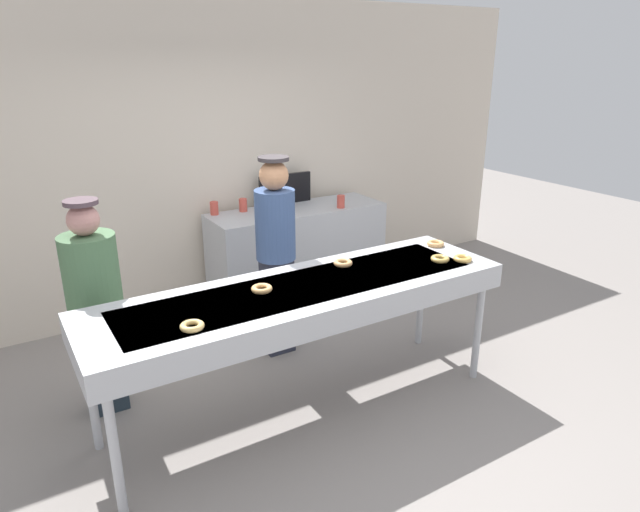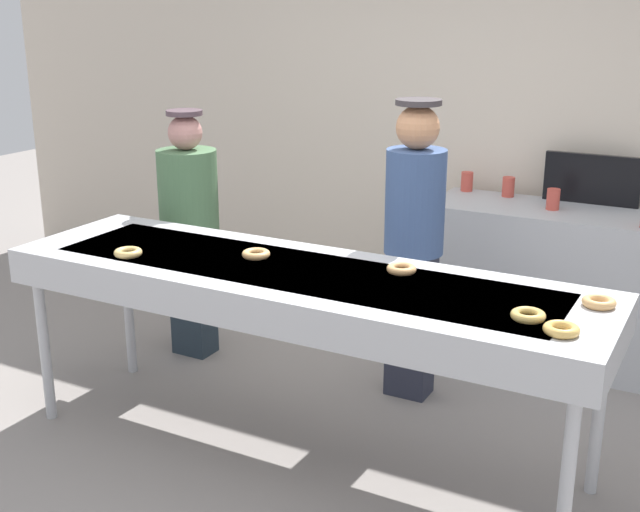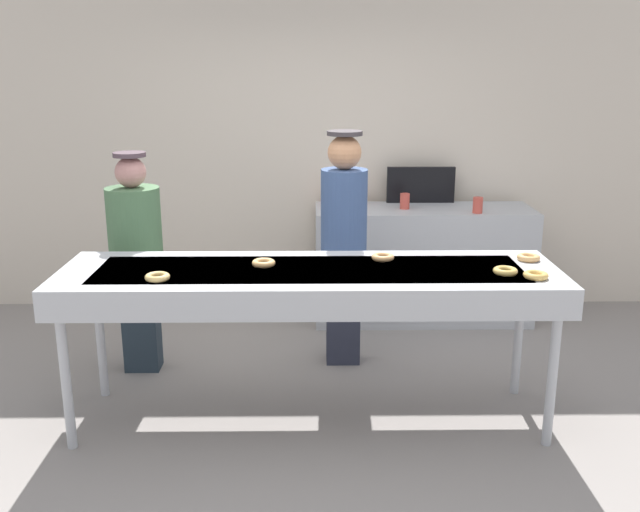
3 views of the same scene
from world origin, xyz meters
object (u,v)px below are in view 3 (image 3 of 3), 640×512
(worker_baker, at_px, (136,249))
(paper_cup_0, at_px, (362,197))
(glazed_donut_0, at_px, (264,263))
(menu_display, at_px, (421,185))
(glazed_donut_3, at_px, (536,275))
(paper_cup_3, at_px, (478,205))
(glazed_donut_5, at_px, (505,271))
(glazed_donut_2, at_px, (383,257))
(glazed_donut_1, at_px, (157,277))
(paper_cup_1, at_px, (328,196))
(prep_counter, at_px, (422,264))
(fryer_conveyor, at_px, (310,283))
(worker_assistant, at_px, (344,236))
(paper_cup_2, at_px, (405,201))
(glazed_donut_4, at_px, (528,257))

(worker_baker, height_order, paper_cup_0, worker_baker)
(glazed_donut_0, distance_m, menu_display, 2.30)
(glazed_donut_3, height_order, paper_cup_3, paper_cup_3)
(glazed_donut_0, bearing_deg, glazed_donut_5, -7.62)
(glazed_donut_2, bearing_deg, glazed_donut_1, -162.77)
(glazed_donut_2, relative_size, paper_cup_1, 1.09)
(glazed_donut_0, height_order, glazed_donut_2, same)
(paper_cup_1, xyz_separation_m, paper_cup_3, (1.18, -0.42, 0.00))
(prep_counter, xyz_separation_m, paper_cup_1, (-0.79, 0.22, 0.54))
(fryer_conveyor, bearing_deg, glazed_donut_5, -5.92)
(glazed_donut_3, xyz_separation_m, menu_display, (-0.31, 2.21, 0.13))
(glazed_donut_3, bearing_deg, worker_baker, 158.86)
(glazed_donut_3, distance_m, menu_display, 2.24)
(paper_cup_0, height_order, paper_cup_1, same)
(glazed_donut_0, bearing_deg, prep_counter, 54.29)
(worker_assistant, distance_m, menu_display, 1.36)
(fryer_conveyor, relative_size, glazed_donut_1, 21.11)
(fryer_conveyor, xyz_separation_m, paper_cup_2, (0.78, 1.75, 0.15))
(glazed_donut_2, distance_m, menu_display, 1.90)
(paper_cup_1, relative_size, menu_display, 0.22)
(glazed_donut_0, height_order, worker_assistant, worker_assistant)
(glazed_donut_5, relative_size, paper_cup_3, 1.09)
(fryer_conveyor, relative_size, worker_baker, 1.88)
(worker_baker, bearing_deg, prep_counter, -161.15)
(worker_assistant, bearing_deg, glazed_donut_1, 33.78)
(glazed_donut_1, bearing_deg, prep_counter, 47.84)
(glazed_donut_1, bearing_deg, paper_cup_3, 39.17)
(glazed_donut_3, height_order, paper_cup_2, paper_cup_2)
(worker_baker, distance_m, paper_cup_1, 1.84)
(glazed_donut_4, bearing_deg, paper_cup_2, 109.34)
(worker_assistant, xyz_separation_m, paper_cup_3, (1.10, 0.71, 0.07))
(worker_assistant, bearing_deg, paper_cup_3, -158.28)
(glazed_donut_3, relative_size, prep_counter, 0.08)
(worker_baker, bearing_deg, paper_cup_3, -168.62)
(glazed_donut_2, xyz_separation_m, glazed_donut_3, (0.81, -0.39, 0.00))
(glazed_donut_5, xyz_separation_m, worker_assistant, (-0.87, 0.98, -0.03))
(fryer_conveyor, bearing_deg, paper_cup_2, 65.96)
(fryer_conveyor, relative_size, paper_cup_0, 22.91)
(glazed_donut_1, xyz_separation_m, paper_cup_2, (1.62, 1.95, 0.04))
(fryer_conveyor, xyz_separation_m, paper_cup_1, (0.16, 1.99, 0.15))
(glazed_donut_3, relative_size, worker_assistant, 0.08)
(fryer_conveyor, xyz_separation_m, worker_baker, (-1.20, 0.75, 0.01))
(glazed_donut_4, bearing_deg, fryer_conveyor, -172.67)
(fryer_conveyor, relative_size, worker_assistant, 1.74)
(glazed_donut_0, distance_m, paper_cup_2, 1.98)
(glazed_donut_3, bearing_deg, glazed_donut_0, 170.03)
(worker_assistant, relative_size, paper_cup_1, 13.17)
(worker_baker, bearing_deg, glazed_donut_4, 160.55)
(paper_cup_3, height_order, menu_display, menu_display)
(glazed_donut_0, relative_size, paper_cup_3, 1.09)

